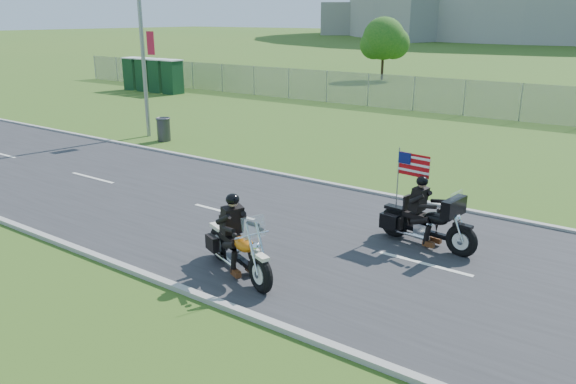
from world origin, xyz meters
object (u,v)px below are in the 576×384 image
Objects in this scene: porta_toilet_a at (173,78)px; motorcycle_follow at (427,223)px; porta_toilet_c at (146,75)px; trash_can at (164,130)px; motorcycle_lead at (238,250)px; porta_toilet_b at (159,76)px; streetlight at (144,9)px; porta_toilet_d at (134,74)px.

motorcycle_follow is (25.58, -15.96, -0.56)m from porta_toilet_a.
porta_toilet_c reaches higher than trash_can.
porta_toilet_c is 0.90× the size of motorcycle_lead.
porta_toilet_b is at bearing 156.46° from motorcycle_follow.
streetlight reaches higher than motorcycle_follow.
porta_toilet_d is at bearing 180.00° from porta_toilet_b.
motorcycle_follow is 2.58× the size of trash_can.
porta_toilet_d is (-2.80, 0.00, 0.00)m from porta_toilet_b.
trash_can is at bearing -36.01° from porta_toilet_d.
porta_toilet_a is at bearing 155.10° from motorcycle_follow.
porta_toilet_d is 19.27m from trash_can.
motorcycle_follow is at bearing -18.40° from streetlight.
trash_can is at bearing -21.74° from streetlight.
porta_toilet_c is (-12.82, 10.78, -4.49)m from streetlight.
streetlight is 3.86× the size of motorcycle_follow.
motorcycle_lead is (27.10, -19.77, -0.58)m from porta_toilet_d.
motorcycle_lead is (25.70, -19.77, -0.58)m from porta_toilet_c.
streetlight is at bearing -37.17° from porta_toilet_d.
trash_can is (15.58, -11.32, -0.65)m from porta_toilet_d.
trash_can is (-11.53, 8.45, -0.06)m from motorcycle_lead.
porta_toilet_b is at bearing 0.00° from porta_toilet_d.
streetlight is 16.51m from motorcycle_lead.
porta_toilet_d is 0.90× the size of motorcycle_lead.
porta_toilet_c is at bearing 180.00° from porta_toilet_b.
porta_toilet_a is 0.89× the size of motorcycle_follow.
trash_can is at bearing 165.87° from motorcycle_lead.
porta_toilet_b and porta_toilet_c have the same top height.
motorcycle_follow is at bearing -31.95° from porta_toilet_a.
porta_toilet_c and porta_toilet_d have the same top height.
porta_toilet_b is at bearing 138.46° from trash_can.
porta_toilet_b is 2.29× the size of trash_can.
porta_toilet_c is (-2.80, 0.00, 0.00)m from porta_toilet_a.
motorcycle_lead is at bearing -118.03° from motorcycle_follow.
streetlight is at bearing -43.35° from porta_toilet_b.
porta_toilet_c is (-1.40, 0.00, 0.00)m from porta_toilet_b.
porta_toilet_a and porta_toilet_c have the same top height.
motorcycle_lead is (22.90, -19.77, -0.58)m from porta_toilet_a.
streetlight is at bearing 158.26° from trash_can.
porta_toilet_d is (-1.40, 0.00, 0.00)m from porta_toilet_c.
motorcycle_lead is at bearing -39.13° from porta_toilet_b.
streetlight is 16.33m from porta_toilet_b.
porta_toilet_b is 31.35m from motorcycle_follow.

